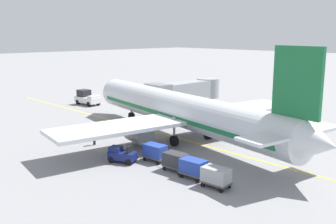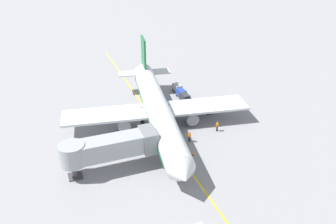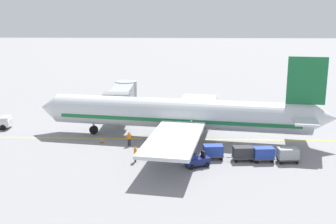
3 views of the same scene
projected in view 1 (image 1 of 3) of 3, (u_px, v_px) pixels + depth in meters
ground_plane at (184, 140)px, 42.77m from camera, size 400.00×400.00×0.00m
gate_lead_in_line at (184, 140)px, 42.77m from camera, size 0.24×80.00×0.01m
parked_airliner at (182, 111)px, 42.54m from camera, size 30.45×37.26×10.63m
jet_bridge at (186, 91)px, 55.11m from camera, size 12.85×3.50×4.98m
pushback_tractor at (87, 98)px, 63.75m from camera, size 2.65×4.61×2.40m
baggage_tug_lead at (122, 155)px, 35.30m from camera, size 2.13×2.77×1.62m
baggage_cart_front at (155, 151)px, 35.54m from camera, size 1.51×2.95×1.58m
baggage_cart_second_in_train at (176, 160)px, 32.99m from camera, size 1.51×2.95×1.58m
baggage_cart_third_in_train at (193, 167)px, 31.34m from camera, size 1.51×2.95×1.58m
baggage_cart_tail_end at (216, 176)px, 29.42m from camera, size 1.51×2.95×1.58m
ground_crew_wing_walker at (127, 126)px, 45.29m from camera, size 0.35×0.71×1.69m
ground_crew_loader at (94, 136)px, 40.69m from camera, size 0.70×0.37×1.69m
safety_cone_nose_left at (116, 125)px, 48.56m from camera, size 0.36×0.36×0.59m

